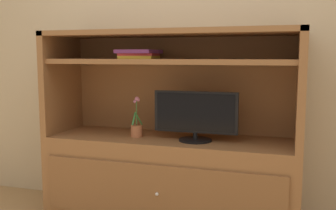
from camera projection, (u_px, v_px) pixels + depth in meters
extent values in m
cube|color=tan|center=(183.00, 38.00, 3.09)|extent=(6.00, 0.10, 2.80)
cube|color=brown|center=(170.00, 180.00, 2.90)|extent=(1.86, 0.55, 0.66)
cube|color=brown|center=(158.00, 193.00, 2.63)|extent=(1.71, 0.02, 0.40)
sphere|color=silver|center=(157.00, 194.00, 2.61)|extent=(0.02, 0.02, 0.02)
cube|color=brown|center=(62.00, 82.00, 3.07)|extent=(0.05, 0.55, 0.78)
cube|color=brown|center=(301.00, 88.00, 2.54)|extent=(0.05, 0.55, 0.78)
cube|color=brown|center=(180.00, 83.00, 3.06)|extent=(1.86, 0.02, 0.78)
cube|color=brown|center=(170.00, 33.00, 2.76)|extent=(1.86, 0.55, 0.04)
cube|color=brown|center=(170.00, 61.00, 2.78)|extent=(1.76, 0.50, 0.04)
cylinder|color=black|center=(195.00, 140.00, 2.75)|extent=(0.24, 0.24, 0.01)
cylinder|color=black|center=(195.00, 136.00, 2.74)|extent=(0.03, 0.03, 0.05)
cube|color=black|center=(195.00, 112.00, 2.72)|extent=(0.60, 0.02, 0.30)
cube|color=black|center=(195.00, 112.00, 2.71)|extent=(0.56, 0.00, 0.27)
cylinder|color=#B26642|center=(137.00, 131.00, 2.88)|extent=(0.09, 0.09, 0.09)
cylinder|color=#3D6B33|center=(136.00, 111.00, 2.86)|extent=(0.01, 0.01, 0.21)
cube|color=#2D7A38|center=(139.00, 119.00, 2.86)|extent=(0.03, 0.08, 0.10)
cube|color=#2D7A38|center=(134.00, 119.00, 2.88)|extent=(0.01, 0.06, 0.09)
sphere|color=#C6729E|center=(135.00, 102.00, 2.84)|extent=(0.02, 0.02, 0.02)
sphere|color=#C6729E|center=(138.00, 100.00, 2.85)|extent=(0.02, 0.02, 0.02)
sphere|color=#C6729E|center=(137.00, 99.00, 2.84)|extent=(0.03, 0.03, 0.03)
cube|color=gold|center=(139.00, 57.00, 2.84)|extent=(0.27, 0.30, 0.02)
cube|color=red|center=(139.00, 55.00, 2.84)|extent=(0.28, 0.30, 0.02)
cube|color=purple|center=(139.00, 52.00, 2.84)|extent=(0.27, 0.31, 0.03)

